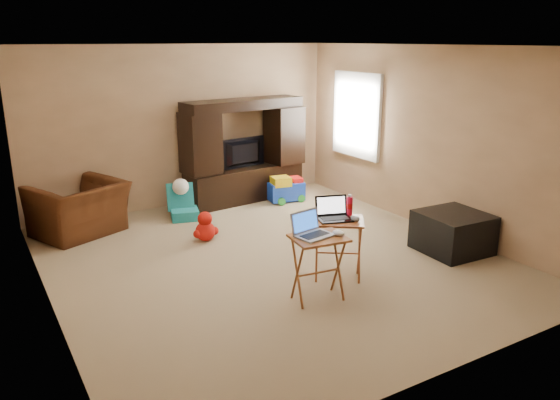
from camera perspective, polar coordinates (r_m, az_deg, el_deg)
floor at (r=6.67m, az=-0.88°, el=-6.18°), size 5.50×5.50×0.00m
ceiling at (r=6.16m, az=-0.99°, el=15.83°), size 5.50×5.50×0.00m
wall_back at (r=8.75m, az=-9.99°, el=7.57°), size 5.00×0.00×5.00m
wall_front at (r=4.22m, az=17.97°, el=-2.61°), size 5.00×0.00×5.00m
wall_left at (r=5.53m, az=-24.02°, el=1.22°), size 0.00×5.50×5.50m
wall_right at (r=7.82m, az=15.28°, el=6.19°), size 0.00×5.50×5.50m
window_pane at (r=8.92m, az=8.09°, el=8.79°), size 0.00×1.20×1.20m
window_frame at (r=8.91m, az=7.99°, el=8.78°), size 0.06×1.14×1.34m
entertainment_center at (r=8.89m, az=-3.76°, el=5.16°), size 2.07×0.73×1.66m
television at (r=8.86m, az=-3.63°, el=4.89°), size 0.85×0.23×0.48m
recliner at (r=7.87m, az=-20.27°, el=-0.90°), size 1.39×1.32×0.72m
child_rocker at (r=8.16m, az=-9.99°, el=-0.20°), size 0.50×0.54×0.52m
plush_toy at (r=7.26m, az=-7.82°, el=-2.72°), size 0.36×0.30×0.40m
push_toy at (r=8.94m, az=0.66°, el=1.22°), size 0.64×0.50×0.43m
ottoman at (r=7.16m, az=17.61°, el=-3.24°), size 0.81×0.81×0.50m
tray_table_left at (r=5.57m, az=4.01°, el=-7.16°), size 0.57×0.48×0.68m
tray_table_right at (r=6.07m, az=6.08°, el=-5.14°), size 0.67×0.65×0.69m
laptop_left at (r=5.41m, az=3.66°, el=-2.64°), size 0.40×0.35×0.24m
laptop_right at (r=5.91m, az=5.78°, el=-0.98°), size 0.43×0.39×0.24m
mouse_left at (r=5.48m, az=6.14°, el=-3.44°), size 0.11×0.15×0.06m
mouse_right at (r=5.93m, az=7.88°, el=-1.92°), size 0.12×0.16×0.06m
water_bottle at (r=6.10m, az=7.27°, el=-0.62°), size 0.07×0.07×0.21m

